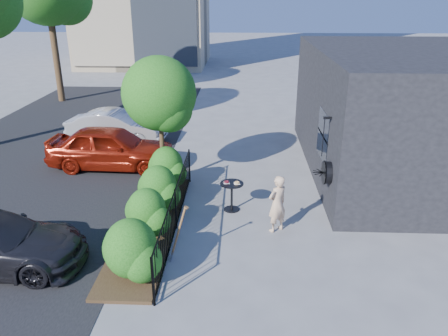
{
  "coord_description": "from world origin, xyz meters",
  "views": [
    {
      "loc": [
        0.14,
        -9.8,
        5.64
      ],
      "look_at": [
        -0.33,
        1.24,
        1.2
      ],
      "focal_mm": 35.0,
      "sensor_mm": 36.0,
      "label": 1
    }
  ],
  "objects_px": {
    "cafe_table": "(232,191)",
    "woman": "(277,204)",
    "patio_tree": "(161,98)",
    "car_red": "(111,147)",
    "car_silver": "(117,127)",
    "shovel": "(177,236)"
  },
  "relations": [
    {
      "from": "car_red",
      "to": "shovel",
      "type": "bearing_deg",
      "value": -148.84
    },
    {
      "from": "shovel",
      "to": "car_silver",
      "type": "distance_m",
      "value": 9.08
    },
    {
      "from": "cafe_table",
      "to": "woman",
      "type": "height_order",
      "value": "woman"
    },
    {
      "from": "woman",
      "to": "patio_tree",
      "type": "bearing_deg",
      "value": -77.11
    },
    {
      "from": "patio_tree",
      "to": "car_red",
      "type": "distance_m",
      "value": 3.21
    },
    {
      "from": "cafe_table",
      "to": "shovel",
      "type": "bearing_deg",
      "value": -114.6
    },
    {
      "from": "woman",
      "to": "car_silver",
      "type": "relative_size",
      "value": 0.38
    },
    {
      "from": "cafe_table",
      "to": "woman",
      "type": "relative_size",
      "value": 0.58
    },
    {
      "from": "shovel",
      "to": "woman",
      "type": "bearing_deg",
      "value": 31.65
    },
    {
      "from": "car_red",
      "to": "car_silver",
      "type": "height_order",
      "value": "car_red"
    },
    {
      "from": "patio_tree",
      "to": "woman",
      "type": "height_order",
      "value": "patio_tree"
    },
    {
      "from": "woman",
      "to": "car_red",
      "type": "xyz_separation_m",
      "value": [
        -5.37,
        4.12,
        -0.02
      ]
    },
    {
      "from": "shovel",
      "to": "car_silver",
      "type": "height_order",
      "value": "shovel"
    },
    {
      "from": "woman",
      "to": "car_silver",
      "type": "xyz_separation_m",
      "value": [
        -5.96,
        6.89,
        -0.11
      ]
    },
    {
      "from": "car_silver",
      "to": "car_red",
      "type": "bearing_deg",
      "value": -162.57
    },
    {
      "from": "cafe_table",
      "to": "woman",
      "type": "xyz_separation_m",
      "value": [
        1.16,
        -1.08,
        0.19
      ]
    },
    {
      "from": "shovel",
      "to": "car_silver",
      "type": "relative_size",
      "value": 0.36
    },
    {
      "from": "shovel",
      "to": "patio_tree",
      "type": "bearing_deg",
      "value": 103.21
    },
    {
      "from": "cafe_table",
      "to": "woman",
      "type": "distance_m",
      "value": 1.6
    },
    {
      "from": "woman",
      "to": "car_silver",
      "type": "height_order",
      "value": "woman"
    },
    {
      "from": "cafe_table",
      "to": "shovel",
      "type": "relative_size",
      "value": 0.63
    },
    {
      "from": "cafe_table",
      "to": "car_red",
      "type": "distance_m",
      "value": 5.19
    }
  ]
}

